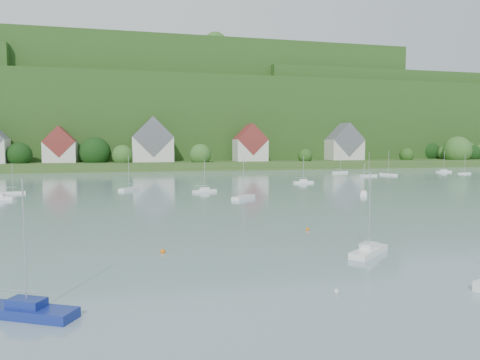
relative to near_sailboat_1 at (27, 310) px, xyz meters
name	(u,v)px	position (x,y,z in m)	size (l,w,h in m)	color
far_shore_strip	(139,164)	(11.95, 172.62, 1.06)	(600.00, 60.00, 3.00)	#314E1D
forested_ridge	(135,121)	(12.35, 241.19, 22.45)	(620.00, 181.22, 69.89)	#1A4014
village_building_1	(60,147)	(-18.05, 161.62, 8.31)	(12.00, 9.36, 14.00)	silver
village_building_2	(153,144)	(16.95, 160.62, 9.83)	(16.00, 11.44, 18.00)	silver
village_building_3	(250,146)	(56.95, 158.62, 8.99)	(13.00, 10.40, 15.50)	silver
village_building_4	(344,145)	(101.95, 162.62, 9.15)	(15.00, 10.40, 16.50)	silver
near_sailboat_1	(27,310)	(0.00, 0.00, 0.00)	(6.13, 4.35, 8.16)	navy
near_sailboat_3	(369,250)	(27.32, 9.02, -0.02)	(5.35, 4.74, 7.57)	white
mooring_buoy_1	(336,293)	(19.53, -0.42, -0.44)	(0.40, 0.40, 0.40)	silver
mooring_buoy_2	(308,230)	(26.45, 21.52, -0.44)	(0.44, 0.44, 0.44)	orange
mooring_buoy_3	(163,253)	(9.03, 14.23, -0.44)	(0.50, 0.50, 0.50)	orange
far_sailboat_cluster	(185,182)	(20.91, 89.99, -0.06)	(192.52, 74.80, 8.71)	white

